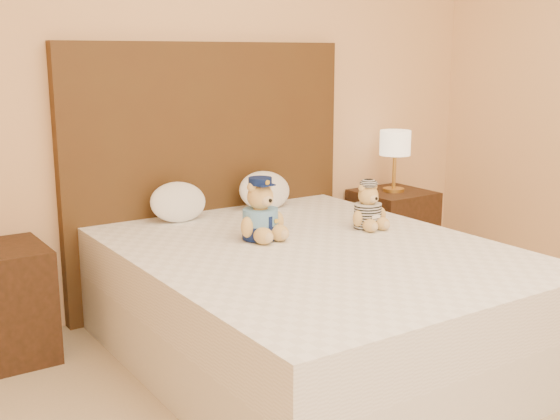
# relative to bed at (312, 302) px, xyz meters

# --- Properties ---
(bed) EXTENTS (1.60, 2.00, 0.55)m
(bed) POSITION_rel_bed_xyz_m (0.00, 0.00, 0.00)
(bed) COLOR white
(bed) RESTS_ON ground
(headboard) EXTENTS (1.75, 0.08, 1.50)m
(headboard) POSITION_rel_bed_xyz_m (0.00, 1.01, 0.47)
(headboard) COLOR #452D14
(headboard) RESTS_ON ground
(nightstand_right) EXTENTS (0.45, 0.45, 0.55)m
(nightstand_right) POSITION_rel_bed_xyz_m (1.25, 0.80, -0.00)
(nightstand_right) COLOR #3B1F13
(nightstand_right) RESTS_ON ground
(lamp) EXTENTS (0.20, 0.20, 0.40)m
(lamp) POSITION_rel_bed_xyz_m (1.25, 0.80, 0.57)
(lamp) COLOR gold
(lamp) RESTS_ON nightstand_right
(teddy_police) EXTENTS (0.28, 0.27, 0.30)m
(teddy_police) POSITION_rel_bed_xyz_m (-0.12, 0.26, 0.43)
(teddy_police) COLOR tan
(teddy_police) RESTS_ON bed
(teddy_prisoner) EXTENTS (0.22, 0.21, 0.24)m
(teddy_prisoner) POSITION_rel_bed_xyz_m (0.45, 0.13, 0.40)
(teddy_prisoner) COLOR tan
(teddy_prisoner) RESTS_ON bed
(pillow_left) EXTENTS (0.32, 0.21, 0.23)m
(pillow_left) POSITION_rel_bed_xyz_m (-0.29, 0.83, 0.39)
(pillow_left) COLOR white
(pillow_left) RESTS_ON bed
(pillow_right) EXTENTS (0.34, 0.22, 0.24)m
(pillow_right) POSITION_rel_bed_xyz_m (0.26, 0.83, 0.39)
(pillow_right) COLOR white
(pillow_right) RESTS_ON bed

